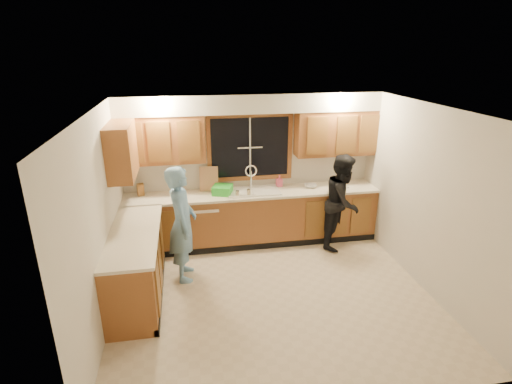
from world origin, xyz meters
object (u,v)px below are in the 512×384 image
dishwasher (203,224)px  stove (132,288)px  woman (343,201)px  sink (253,195)px  bowl (310,186)px  soap_bottle (279,181)px  knife_block (141,190)px  man (182,224)px  dish_crate (222,190)px

dishwasher → stove: stove is taller
stove → woman: bearing=24.0°
sink → bowl: sink is taller
sink → woman: woman is taller
stove → soap_bottle: size_ratio=4.53×
knife_block → bowl: (2.81, -0.12, -0.07)m
sink → man: (-1.17, -0.92, -0.02)m
sink → woman: 1.48m
stove → dish_crate: (1.29, 1.80, 0.54)m
man → soap_bottle: man is taller
bowl → dish_crate: bearing=-178.0°
knife_block → dish_crate: bearing=-19.5°
dishwasher → dish_crate: dish_crate is taller
dishwasher → dish_crate: size_ratio=2.73×
stove → bowl: bowl is taller
stove → dish_crate: bearing=54.4°
soap_bottle → dishwasher: bearing=-171.8°
dishwasher → soap_bottle: 1.48m
sink → dishwasher: 0.96m
man → woman: size_ratio=1.06×
stove → bowl: bearing=33.5°
man → soap_bottle: 2.00m
stove → bowl: size_ratio=4.29×
dishwasher → soap_bottle: soap_bottle is taller
sink → man: man is taller
man → bowl: man is taller
knife_block → soap_bottle: soap_bottle is taller
knife_block → bowl: 2.82m
knife_block → soap_bottle: 2.30m
dish_crate → bowl: size_ratio=1.44×
man → knife_block: 1.26m
dishwasher → man: (-0.32, -0.91, 0.43)m
stove → dish_crate: dish_crate is taller
dishwasher → soap_bottle: bearing=8.2°
man → dish_crate: (0.66, 0.90, 0.15)m
man → bowl: 2.37m
woman → soap_bottle: (-0.94, 0.57, 0.23)m
man → dishwasher: bearing=-18.9°
dishwasher → dish_crate: 0.67m
woman → soap_bottle: 1.12m
woman → bowl: woman is taller
dish_crate → bowl: (1.51, 0.05, -0.04)m
knife_block → soap_bottle: (2.30, 0.03, 0.00)m
dish_crate → soap_bottle: size_ratio=1.51×
dishwasher → stove: 2.04m
woman → dishwasher: bearing=119.2°
sink → knife_block: 1.83m
dishwasher → bowl: (1.85, 0.04, 0.54)m
woman → man: bearing=140.2°
stove → woman: (3.23, 1.44, 0.34)m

